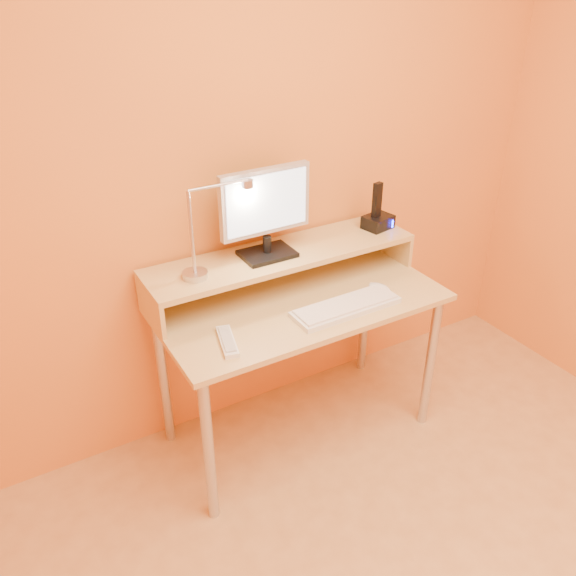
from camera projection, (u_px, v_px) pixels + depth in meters
wall_back at (262, 156)px, 2.42m from camera, size 3.00×0.04×2.50m
desk_leg_fl at (209, 451)px, 2.19m from camera, size 0.04×0.04×0.69m
desk_leg_fr at (430, 363)px, 2.67m from camera, size 0.04×0.04×0.69m
desk_leg_bl at (164, 379)px, 2.57m from camera, size 0.04×0.04×0.69m
desk_leg_br at (365, 313)px, 3.05m from camera, size 0.04×0.04×0.69m
desk_lower at (300, 302)px, 2.44m from camera, size 1.20×0.60×0.02m
shelf_riser_left at (150, 307)px, 2.26m from camera, size 0.02×0.30×0.14m
shelf_riser_right at (390, 242)px, 2.77m from camera, size 0.02×0.30×0.14m
desk_shelf at (282, 254)px, 2.48m from camera, size 1.20×0.30×0.02m
monitor_foot at (267, 254)px, 2.43m from camera, size 0.22×0.16×0.02m
monitor_neck at (267, 244)px, 2.41m from camera, size 0.04×0.04×0.07m
monitor_panel at (265, 201)px, 2.33m from camera, size 0.40×0.04×0.27m
monitor_back at (262, 199)px, 2.35m from camera, size 0.36×0.02×0.23m
monitor_screen at (267, 203)px, 2.32m from camera, size 0.36×0.01×0.23m
lamp_base at (195, 275)px, 2.26m from camera, size 0.10×0.10×0.02m
lamp_post at (191, 233)px, 2.18m from camera, size 0.01×0.01×0.33m
lamp_arm at (218, 185)px, 2.15m from camera, size 0.24×0.01×0.01m
lamp_head at (247, 184)px, 2.21m from camera, size 0.04×0.04×0.03m
lamp_bulb at (248, 188)px, 2.22m from camera, size 0.03×0.03×0.00m
phone_dock at (378, 222)px, 2.68m from camera, size 0.15×0.12×0.06m
phone_handset at (377, 200)px, 2.62m from camera, size 0.04×0.03×0.16m
phone_led at (393, 224)px, 2.66m from camera, size 0.01×0.00×0.04m
keyboard at (346, 307)px, 2.36m from camera, size 0.46×0.15×0.02m
mouse at (379, 288)px, 2.49m from camera, size 0.09×0.12×0.04m
remote_control at (227, 341)px, 2.15m from camera, size 0.10×0.21×0.02m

